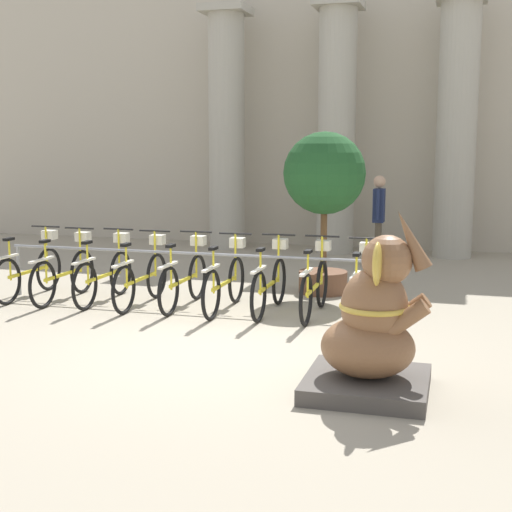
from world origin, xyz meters
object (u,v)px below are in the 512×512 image
Objects in this scene: bicycle_3 at (142,277)px; bicycle_4 at (185,278)px; bicycle_8 at (361,289)px; potted_tree at (324,183)px; person_pedestrian at (379,212)px; bicycle_2 at (105,274)px; bicycle_7 at (315,285)px; elephant_statue at (373,331)px; bicycle_1 at (65,273)px; bicycle_0 at (30,270)px; bicycle_5 at (225,281)px; bicycle_6 at (270,283)px.

bicycle_3 is 1.00× the size of bicycle_4.
potted_tree is (-0.79, 1.55, 1.28)m from bicycle_8.
bicycle_4 is at bearing -117.88° from person_pedestrian.
bicycle_2 and bicycle_7 have the same top height.
bicycle_2 is 1.00× the size of bicycle_3.
bicycle_3 is at bearing -6.15° from bicycle_2.
bicycle_7 is at bearing 111.09° from elephant_statue.
person_pedestrian reaches higher than bicycle_4.
potted_tree is at bearing 41.39° from bicycle_4.
bicycle_1 is at bearing -179.11° from bicycle_7.
bicycle_3 is at bearing -123.66° from person_pedestrian.
bicycle_7 is 0.62m from bicycle_8.
bicycle_3 is at bearing -173.94° from bicycle_4.
elephant_statue is at bearing -34.07° from bicycle_2.
bicycle_7 is at bearing -0.02° from bicycle_0.
bicycle_0 and bicycle_8 have the same top height.
bicycle_3 is (1.86, -0.07, 0.00)m from bicycle_0.
bicycle_5 and bicycle_7 have the same top height.
bicycle_0 is 6.12m from elephant_statue.
bicycle_8 is 4.31m from person_pedestrian.
bicycle_7 is at bearing -94.97° from person_pedestrian.
bicycle_2 is at bearing 178.19° from bicycle_5.
bicycle_5 is at bearing -5.34° from bicycle_4.
bicycle_3 is 1.24m from bicycle_5.
bicycle_6 is at bearing 121.16° from elephant_statue.
bicycle_8 is (4.33, -0.00, 0.00)m from bicycle_1.
bicycle_5 is 0.62m from bicycle_6.
bicycle_6 is 2.01m from potted_tree.
bicycle_7 is 0.72× the size of potted_tree.
bicycle_1 is 1.00× the size of bicycle_7.
bicycle_5 is at bearing -174.71° from bicycle_6.
elephant_statue is 0.70× the size of potted_tree.
potted_tree is at bearing 33.96° from bicycle_3.
bicycle_6 is (1.86, 0.07, 0.00)m from bicycle_3.
bicycle_7 is (4.33, -0.00, 0.00)m from bicycle_0.
bicycle_8 is at bearing -0.05° from bicycle_1.
bicycle_7 is 1.97m from potted_tree.
bicycle_1 and bicycle_5 have the same top height.
elephant_statue is (1.09, -2.83, 0.18)m from bicycle_7.
potted_tree is at bearing 26.94° from bicycle_2.
bicycle_7 is at bearing 0.11° from bicycle_6.
bicycle_8 is 1.02× the size of elephant_statue.
bicycle_2 is at bearing -153.06° from potted_tree.
elephant_statue reaches higher than bicycle_2.
bicycle_7 is 1.03× the size of person_pedestrian.
person_pedestrian is (-0.25, 4.26, 0.62)m from bicycle_8.
bicycle_1 is at bearing -174.64° from bicycle_2.
bicycle_7 is at bearing 0.02° from bicycle_4.
bicycle_4 is at bearing -0.04° from bicycle_2.
bicycle_1 is 3.09m from bicycle_6.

